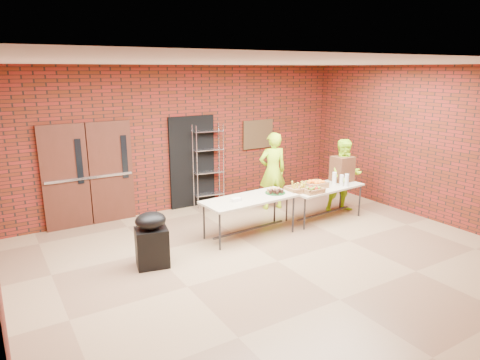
# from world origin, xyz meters

# --- Properties ---
(room) EXTENTS (8.08, 7.08, 3.28)m
(room) POSITION_xyz_m (0.00, 0.00, 1.60)
(room) COLOR brown
(room) RESTS_ON ground
(double_doors) EXTENTS (1.78, 0.12, 2.10)m
(double_doors) POSITION_xyz_m (-2.20, 3.44, 1.05)
(double_doors) COLOR #401C12
(double_doors) RESTS_ON room
(dark_doorway) EXTENTS (1.10, 0.06, 2.10)m
(dark_doorway) POSITION_xyz_m (0.10, 3.46, 1.05)
(dark_doorway) COLOR black
(dark_doorway) RESTS_ON room
(bronze_plaque) EXTENTS (0.85, 0.04, 0.70)m
(bronze_plaque) POSITION_xyz_m (1.90, 3.45, 1.55)
(bronze_plaque) COLOR #43311B
(bronze_plaque) RESTS_ON room
(wire_rack) EXTENTS (0.73, 0.33, 1.91)m
(wire_rack) POSITION_xyz_m (0.44, 3.32, 0.95)
(wire_rack) COLOR #B0AFB6
(wire_rack) RESTS_ON room
(table_left) EXTENTS (1.88, 0.88, 0.75)m
(table_left) POSITION_xyz_m (0.22, 1.21, 0.69)
(table_left) COLOR tan
(table_left) RESTS_ON room
(table_right) EXTENTS (1.78, 0.86, 0.71)m
(table_right) POSITION_xyz_m (2.09, 1.20, 0.65)
(table_right) COLOR tan
(table_right) RESTS_ON room
(basket_bananas) EXTENTS (0.44, 0.34, 0.14)m
(basket_bananas) POSITION_xyz_m (1.34, 1.18, 0.77)
(basket_bananas) COLOR #AA7044
(basket_bananas) RESTS_ON table_right
(basket_oranges) EXTENTS (0.47, 0.36, 0.15)m
(basket_oranges) POSITION_xyz_m (1.87, 1.26, 0.77)
(basket_oranges) COLOR #AA7044
(basket_oranges) RESTS_ON table_right
(basket_apples) EXTENTS (0.40, 0.31, 0.13)m
(basket_apples) POSITION_xyz_m (1.57, 0.98, 0.77)
(basket_apples) COLOR #AA7044
(basket_apples) RESTS_ON table_right
(muffin_tray) EXTENTS (0.40, 0.40, 0.10)m
(muffin_tray) POSITION_xyz_m (0.82, 1.22, 0.80)
(muffin_tray) COLOR #12461A
(muffin_tray) RESTS_ON table_left
(napkin_box) EXTENTS (0.17, 0.12, 0.06)m
(napkin_box) POSITION_xyz_m (-0.11, 1.17, 0.78)
(napkin_box) COLOR white
(napkin_box) RESTS_ON table_left
(coffee_dispenser) EXTENTS (0.42, 0.38, 0.55)m
(coffee_dispenser) POSITION_xyz_m (2.72, 1.35, 0.99)
(coffee_dispenser) COLOR brown
(coffee_dispenser) RESTS_ON table_right
(cup_stack_front) EXTENTS (0.08, 0.08, 0.25)m
(cup_stack_front) POSITION_xyz_m (2.41, 1.03, 0.84)
(cup_stack_front) COLOR white
(cup_stack_front) RESTS_ON table_right
(cup_stack_mid) EXTENTS (0.09, 0.09, 0.26)m
(cup_stack_mid) POSITION_xyz_m (2.49, 0.97, 0.84)
(cup_stack_mid) COLOR white
(cup_stack_mid) RESTS_ON table_right
(cup_stack_back) EXTENTS (0.09, 0.09, 0.27)m
(cup_stack_back) POSITION_xyz_m (2.38, 1.23, 0.84)
(cup_stack_back) COLOR white
(cup_stack_back) RESTS_ON table_right
(covered_grill) EXTENTS (0.58, 0.52, 0.92)m
(covered_grill) POSITION_xyz_m (-1.84, 0.93, 0.46)
(covered_grill) COLOR black
(covered_grill) RESTS_ON room
(volunteer_woman) EXTENTS (0.72, 0.56, 1.76)m
(volunteer_woman) POSITION_xyz_m (1.56, 2.35, 0.88)
(volunteer_woman) COLOR #B5F41B
(volunteer_woman) RESTS_ON room
(volunteer_man) EXTENTS (0.92, 0.80, 1.64)m
(volunteer_man) POSITION_xyz_m (2.81, 1.35, 0.82)
(volunteer_man) COLOR #B5F41B
(volunteer_man) RESTS_ON room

